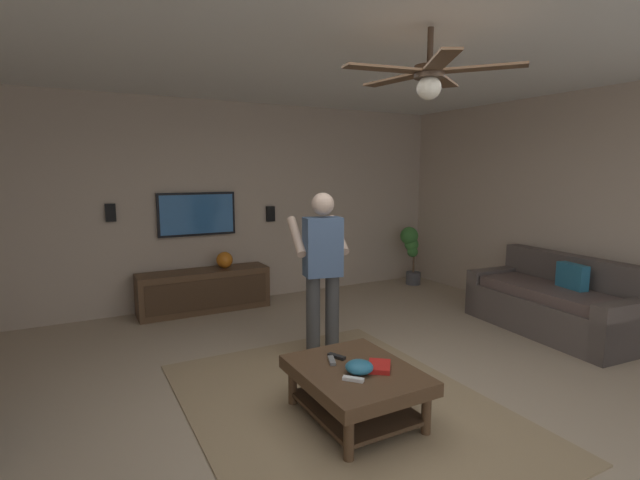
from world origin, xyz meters
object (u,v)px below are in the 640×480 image
at_px(tv, 197,214).
at_px(bowl, 359,367).
at_px(ceiling_fan, 429,76).
at_px(book, 379,366).
at_px(media_console, 204,290).
at_px(coffee_table, 355,381).
at_px(couch, 554,304).
at_px(vase_round, 225,260).
at_px(remote_grey, 332,361).
at_px(remote_black, 337,356).
at_px(remote_white, 353,379).
at_px(wall_speaker_right, 110,213).
at_px(wall_speaker_left, 271,214).
at_px(person_standing, 322,264).
at_px(potted_plant_tall, 411,248).

height_order(tv, bowl, tv).
bearing_deg(ceiling_fan, book, 47.43).
bearing_deg(bowl, book, -92.46).
distance_m(media_console, bowl, 3.38).
height_order(coffee_table, ceiling_fan, ceiling_fan).
height_order(couch, tv, tv).
bearing_deg(coffee_table, vase_round, -0.38).
xyz_separation_m(bowl, remote_grey, (0.26, 0.08, -0.03)).
distance_m(couch, remote_black, 3.13).
height_order(coffee_table, remote_white, remote_white).
bearing_deg(tv, wall_speaker_right, -90.71).
distance_m(media_console, wall_speaker_right, 1.52).
bearing_deg(tv, bowl, 3.89).
xyz_separation_m(remote_black, wall_speaker_left, (3.30, -0.83, 0.82)).
bearing_deg(book, remote_white, 144.28).
distance_m(coffee_table, remote_black, 0.26).
bearing_deg(wall_speaker_right, coffee_table, -159.38).
relative_size(media_console, vase_round, 7.73).
relative_size(couch, ceiling_fan, 1.70).
relative_size(couch, bowl, 9.64).
relative_size(person_standing, bowl, 8.05).
bearing_deg(book, vase_round, 40.69).
xyz_separation_m(remote_grey, wall_speaker_right, (3.36, 1.23, 0.93)).
bearing_deg(wall_speaker_right, person_standing, -143.63).
bearing_deg(wall_speaker_left, ceiling_fan, 173.45).
xyz_separation_m(couch, ceiling_fan, (-0.84, 2.72, 2.14)).
bearing_deg(book, potted_plant_tall, -3.79).
bearing_deg(remote_grey, remote_black, -32.62).
height_order(remote_white, book, book).
bearing_deg(remote_black, couch, 72.25).
distance_m(person_standing, remote_white, 1.56).
relative_size(potted_plant_tall, ceiling_fan, 0.82).
bearing_deg(vase_round, remote_grey, 177.75).
xyz_separation_m(couch, coffee_table, (-0.55, 3.08, -0.02)).
distance_m(couch, media_console, 4.33).
height_order(remote_grey, vase_round, vase_round).
distance_m(person_standing, wall_speaker_right, 2.92).
height_order(couch, wall_speaker_left, wall_speaker_left).
bearing_deg(bowl, person_standing, -17.39).
relative_size(vase_round, wall_speaker_left, 1.00).
bearing_deg(coffee_table, tv, 4.38).
height_order(coffee_table, person_standing, person_standing).
xyz_separation_m(tv, remote_white, (-3.69, -0.14, -0.86)).
relative_size(coffee_table, remote_grey, 6.67).
relative_size(remote_grey, book, 0.68).
bearing_deg(person_standing, potted_plant_tall, -43.46).
height_order(potted_plant_tall, book, potted_plant_tall).
bearing_deg(potted_plant_tall, wall_speaker_left, 80.13).
distance_m(person_standing, potted_plant_tall, 3.34).
bearing_deg(remote_black, potted_plant_tall, 109.38).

